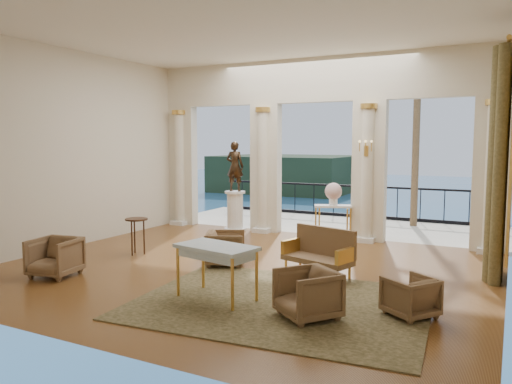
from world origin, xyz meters
The scene contains 23 objects.
floor centered at (0.00, 0.00, 0.00)m, with size 9.00×9.00×0.00m, color #472009.
room_walls centered at (0.00, -1.12, 2.88)m, with size 9.00×9.00×9.00m.
arcade centered at (0.00, 3.82, 2.58)m, with size 9.00×0.56×4.50m.
terrace centered at (0.00, 5.80, -0.05)m, with size 10.00×3.60×0.10m, color #B9B29C.
balustrade centered at (0.00, 7.40, 0.41)m, with size 9.00×0.06×1.03m.
palm_tree centered at (2.00, 6.60, 4.09)m, with size 2.00×2.00×4.50m.
headland centered at (-30.00, 70.00, -3.00)m, with size 22.00×18.00×6.00m, color black.
sea centered at (0.00, 60.00, -6.00)m, with size 160.00×160.00×0.00m, color navy.
curtain centered at (4.28, 1.50, 2.02)m, with size 0.33×1.40×4.09m.
window_frame centered at (4.47, 1.50, 2.10)m, with size 0.04×1.60×3.40m, color gold.
wall_sconce centered at (1.40, 3.51, 2.23)m, with size 0.30×0.11×0.33m.
rug centered at (1.50, -1.50, 0.01)m, with size 4.25×3.30×0.02m, color #2B2E15.
armchair_a centered at (-2.73, -1.99, 0.39)m, with size 0.75×0.71×0.78m, color #4C3921.
armchair_b centered at (2.09, -1.91, 0.38)m, with size 0.73×0.69×0.75m, color #4C3921.
armchair_c centered at (3.32, -1.19, 0.31)m, with size 0.61×0.57×0.62m, color #4C3921.
armchair_d centered at (-0.43, 0.12, 0.37)m, with size 0.72×0.68×0.74m, color #4C3921.
settee centered at (1.45, 0.32, 0.42)m, with size 1.40×0.90×0.86m.
game_table centered at (0.54, -1.77, 0.76)m, with size 1.33×0.89×0.84m.
pedestal centered at (-2.15, 3.50, 0.52)m, with size 0.59×0.59×1.09m.
statue centered at (-2.15, 3.50, 1.75)m, with size 0.49×0.32×1.34m, color #312215.
console_table centered at (0.60, 3.55, 0.71)m, with size 0.97×0.67×0.86m.
urn centered at (0.60, 3.55, 1.18)m, with size 0.42×0.42×0.55m.
side_table centered at (-2.61, 0.06, 0.67)m, with size 0.48×0.48×0.78m.
Camera 1 is at (4.52, -8.12, 2.42)m, focal length 35.00 mm.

